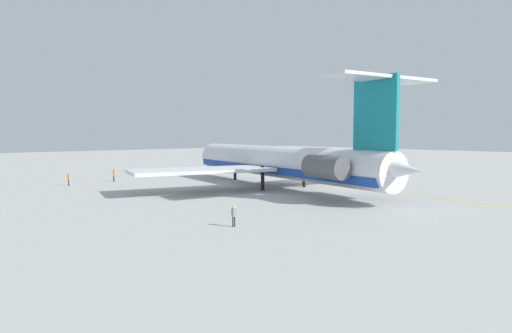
{
  "coord_description": "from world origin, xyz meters",
  "views": [
    {
      "loc": [
        -45.33,
        48.52,
        7.23
      ],
      "look_at": [
        -3.2,
        11.59,
        3.05
      ],
      "focal_mm": 30.79,
      "sensor_mm": 36.0,
      "label": 1
    }
  ],
  "objects_px": {
    "ground_crew_near_nose": "(114,174)",
    "ground_crew_near_tail": "(69,178)",
    "safety_cone_nose": "(284,169)",
    "main_jetliner": "(284,162)",
    "ground_crew_portside": "(234,213)"
  },
  "relations": [
    {
      "from": "main_jetliner",
      "to": "ground_crew_near_nose",
      "type": "relative_size",
      "value": 24.24
    },
    {
      "from": "main_jetliner",
      "to": "ground_crew_near_nose",
      "type": "xyz_separation_m",
      "value": [
        23.22,
        13.27,
        -2.38
      ]
    },
    {
      "from": "ground_crew_near_nose",
      "to": "main_jetliner",
      "type": "bearing_deg",
      "value": -60.36
    },
    {
      "from": "ground_crew_near_nose",
      "to": "ground_crew_near_tail",
      "type": "distance_m",
      "value": 7.23
    },
    {
      "from": "main_jetliner",
      "to": "ground_crew_near_tail",
      "type": "relative_size",
      "value": 25.8
    },
    {
      "from": "safety_cone_nose",
      "to": "ground_crew_near_nose",
      "type": "bearing_deg",
      "value": 83.88
    },
    {
      "from": "safety_cone_nose",
      "to": "ground_crew_near_tail",
      "type": "bearing_deg",
      "value": 86.89
    },
    {
      "from": "ground_crew_portside",
      "to": "ground_crew_near_tail",
      "type": "bearing_deg",
      "value": -151.91
    },
    {
      "from": "ground_crew_near_tail",
      "to": "ground_crew_portside",
      "type": "relative_size",
      "value": 1.02
    },
    {
      "from": "ground_crew_near_tail",
      "to": "safety_cone_nose",
      "type": "bearing_deg",
      "value": -0.73
    },
    {
      "from": "main_jetliner",
      "to": "ground_crew_near_nose",
      "type": "bearing_deg",
      "value": 39.2
    },
    {
      "from": "ground_crew_near_nose",
      "to": "ground_crew_near_tail",
      "type": "height_order",
      "value": "ground_crew_near_nose"
    },
    {
      "from": "ground_crew_near_nose",
      "to": "safety_cone_nose",
      "type": "distance_m",
      "value": 33.17
    },
    {
      "from": "main_jetliner",
      "to": "ground_crew_portside",
      "type": "distance_m",
      "value": 24.6
    },
    {
      "from": "ground_crew_near_tail",
      "to": "ground_crew_portside",
      "type": "xyz_separation_m",
      "value": [
        -36.25,
        -0.57,
        -0.02
      ]
    }
  ]
}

